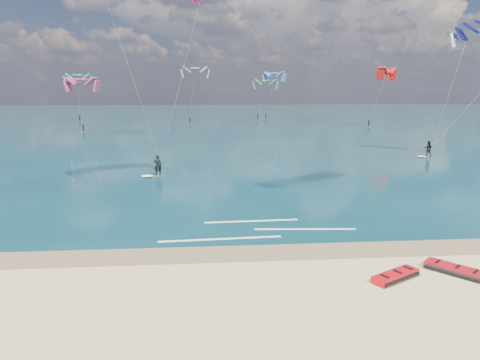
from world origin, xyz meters
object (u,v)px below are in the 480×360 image
object	(u,v)px
packed_kite_left	(395,279)
kitesurfer_main	(155,70)
packed_kite_mid	(454,273)
kitesurfer_far	(465,81)

from	to	relation	value
packed_kite_left	kitesurfer_main	xyz separation A→B (m)	(-12.10, 18.82, 9.62)
packed_kite_left	packed_kite_mid	bearing A→B (deg)	-21.31
packed_kite_mid	kitesurfer_far	bearing A→B (deg)	107.60
packed_kite_mid	kitesurfer_far	distance (m)	36.51
kitesurfer_far	packed_kite_mid	bearing A→B (deg)	-120.44
packed_kite_left	kitesurfer_far	distance (m)	38.36
kitesurfer_main	kitesurfer_far	xyz separation A→B (m)	(33.29, 11.88, -0.69)
packed_kite_left	kitesurfer_far	bearing A→B (deg)	26.51
packed_kite_mid	kitesurfer_main	xyz separation A→B (m)	(-15.00, 18.44, 9.62)
packed_kite_left	kitesurfer_main	distance (m)	24.36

